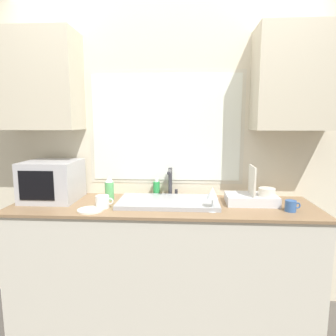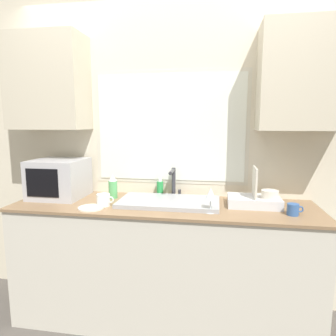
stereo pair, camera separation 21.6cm
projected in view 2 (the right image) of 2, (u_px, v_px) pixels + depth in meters
The scene contains 12 objects.
countertop at pixel (164, 262), 2.31m from camera, with size 2.26×0.65×0.93m.
wall_back at pixel (170, 135), 2.45m from camera, with size 6.00×0.38×2.60m.
sink_basin at pixel (169, 202), 2.25m from camera, with size 0.75×0.40×0.03m.
faucet at pixel (174, 180), 2.43m from camera, with size 0.08×0.19×0.24m.
microwave at pixel (59, 178), 2.44m from camera, with size 0.40×0.39×0.31m.
dish_rack at pixel (256, 199), 2.18m from camera, with size 0.37×0.24×0.29m.
spray_bottle at pixel (113, 187), 2.41m from camera, with size 0.07×0.07×0.19m.
soap_bottle at pixel (160, 188), 2.48m from camera, with size 0.06×0.06×0.15m.
mug_near_sink at pixel (104, 200), 2.19m from camera, with size 0.13×0.10×0.09m.
wine_glass at pixel (211, 195), 2.01m from camera, with size 0.08×0.08×0.17m.
mug_by_rack at pixel (293, 209), 1.97m from camera, with size 0.11×0.08×0.08m.
small_plate at pixel (91, 208), 2.12m from camera, with size 0.18×0.18×0.01m.
Camera 2 is at (0.39, -1.83, 1.54)m, focal length 32.00 mm.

